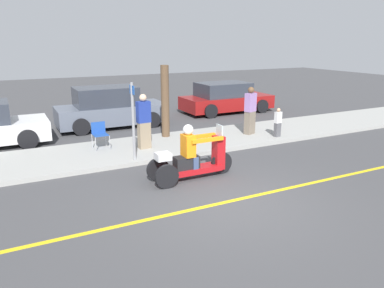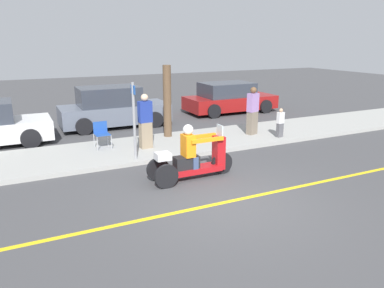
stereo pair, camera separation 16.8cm
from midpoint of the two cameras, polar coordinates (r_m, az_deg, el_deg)
name	(u,v)px [view 1 (the left image)]	position (r m, az deg, el deg)	size (l,w,h in m)	color
ground_plane	(229,202)	(8.37, 5.04, -8.73)	(60.00, 60.00, 0.00)	#424244
lane_stripe	(225,202)	(8.32, 4.48, -8.84)	(24.00, 0.12, 0.01)	gold
sidewalk_strip	(153,147)	(12.25, -6.34, -0.47)	(28.00, 2.80, 0.12)	#9E9E99
motorcycle_trike	(192,160)	(9.45, -0.54, -2.39)	(2.28, 0.66, 1.44)	black
spectator_by_tree	(278,123)	(13.46, 12.59, 3.15)	(0.26, 0.17, 1.02)	#515156
spectator_far_back	(250,112)	(13.62, 8.51, 4.92)	(0.46, 0.36, 1.71)	#726656
spectator_near_curb	(144,123)	(11.76, -7.76, 3.26)	(0.43, 0.28, 1.72)	gray
folding_chair_curbside	(100,132)	(12.13, -14.30, 1.73)	(0.48, 0.48, 0.82)	#A5A8AD
parked_car_lot_far	(226,98)	(18.33, 4.87, 6.97)	(4.38, 2.07, 1.44)	maroon
parked_car_lot_left	(110,108)	(15.47, -12.70, 5.30)	(4.31, 1.94, 1.63)	slate
tree_trunk	(165,102)	(13.09, -4.49, 6.47)	(0.28, 0.28, 2.49)	brown
street_sign	(133,119)	(10.58, -9.41, 3.85)	(0.08, 0.36, 2.20)	gray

